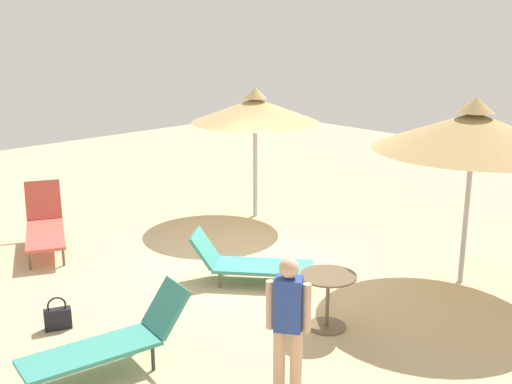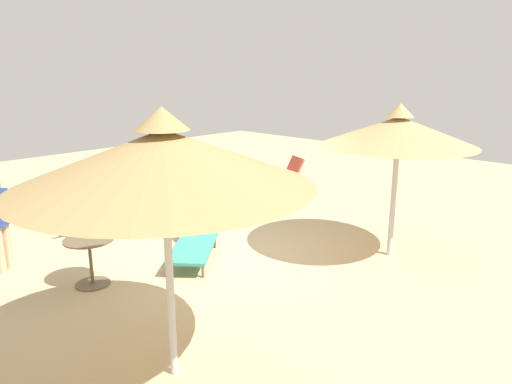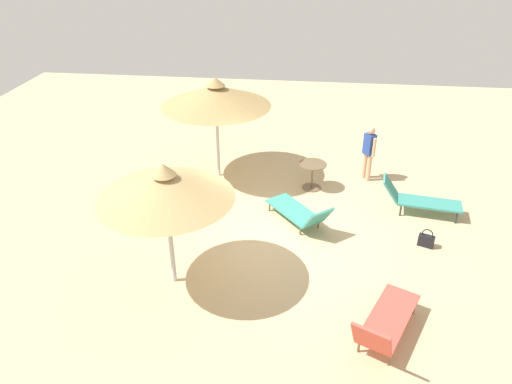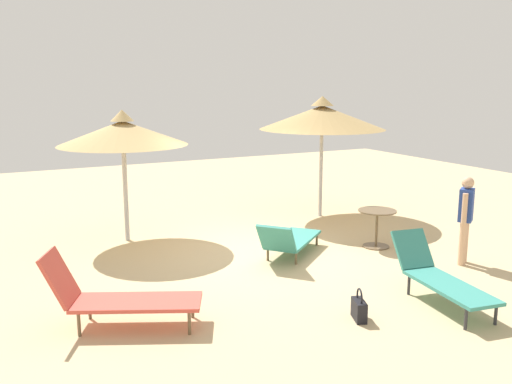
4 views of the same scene
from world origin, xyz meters
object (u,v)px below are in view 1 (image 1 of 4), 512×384
object	(u,v)px
parasol_umbrella_front	(255,110)
lounge_chair_far_right	(112,340)
parasol_umbrella_near_right	(474,131)
lounge_chair_near_left	(247,262)
lounge_chair_center	(45,224)
side_table_round	(328,291)
handbag	(58,318)
person_standing_back	(288,320)

from	to	relation	value
parasol_umbrella_front	lounge_chair_far_right	xyz separation A→B (m)	(3.17, -5.21, -1.76)
parasol_umbrella_near_right	lounge_chair_near_left	bearing A→B (deg)	-133.61
lounge_chair_center	side_table_round	size ratio (longest dim) A/B	2.81
lounge_chair_near_left	side_table_round	size ratio (longest dim) A/B	2.47
parasol_umbrella_near_right	parasol_umbrella_front	xyz separation A→B (m)	(-4.58, 0.05, -0.17)
parasol_umbrella_front	handbag	size ratio (longest dim) A/B	5.89
lounge_chair_center	side_table_round	xyz separation A→B (m)	(5.30, 1.27, 0.07)
parasol_umbrella_near_right	person_standing_back	xyz separation A→B (m)	(0.26, -4.08, -1.45)
person_standing_back	lounge_chair_near_left	bearing A→B (deg)	145.11
lounge_chair_center	person_standing_back	xyz separation A→B (m)	(6.00, -0.20, 0.44)
parasol_umbrella_front	person_standing_back	distance (m)	6.48
side_table_round	lounge_chair_center	bearing A→B (deg)	-166.48
handbag	side_table_round	size ratio (longest dim) A/B	0.61
person_standing_back	side_table_round	world-z (taller)	person_standing_back
parasol_umbrella_near_right	lounge_chair_near_left	xyz separation A→B (m)	(-2.23, -2.34, -2.00)
lounge_chair_center	person_standing_back	world-z (taller)	person_standing_back
parasol_umbrella_near_right	side_table_round	distance (m)	3.20
lounge_chair_center	person_standing_back	bearing A→B (deg)	-1.94
person_standing_back	handbag	size ratio (longest dim) A/B	3.49
lounge_chair_far_right	handbag	world-z (taller)	lounge_chair_far_right
side_table_round	parasol_umbrella_front	bearing A→B (deg)	147.36
parasol_umbrella_front	lounge_chair_near_left	world-z (taller)	parasol_umbrella_front
lounge_chair_near_left	handbag	distance (m)	2.86
lounge_chair_center	side_table_round	world-z (taller)	lounge_chair_center
handbag	side_table_round	bearing A→B (deg)	47.15
lounge_chair_near_left	lounge_chair_center	distance (m)	3.83
parasol_umbrella_front	lounge_chair_near_left	size ratio (longest dim) A/B	1.45
lounge_chair_near_left	lounge_chair_far_right	xyz separation A→B (m)	(0.82, -2.82, 0.07)
parasol_umbrella_near_right	lounge_chair_far_right	size ratio (longest dim) A/B	1.47
parasol_umbrella_near_right	lounge_chair_center	xyz separation A→B (m)	(-5.74, -3.88, -1.89)
side_table_round	person_standing_back	bearing A→B (deg)	-64.60
parasol_umbrella_front	lounge_chair_center	distance (m)	4.44
parasol_umbrella_near_right	person_standing_back	size ratio (longest dim) A/B	1.87
lounge_chair_center	handbag	bearing A→B (deg)	-23.28
parasol_umbrella_front	side_table_round	world-z (taller)	parasol_umbrella_front
parasol_umbrella_front	person_standing_back	world-z (taller)	parasol_umbrella_front
lounge_chair_near_left	lounge_chair_far_right	size ratio (longest dim) A/B	0.92
lounge_chair_center	parasol_umbrella_near_right	bearing A→B (deg)	34.01
lounge_chair_center	handbag	world-z (taller)	lounge_chair_center
handbag	person_standing_back	bearing A→B (deg)	19.17
parasol_umbrella_near_right	handbag	bearing A→B (deg)	-118.57
person_standing_back	lounge_chair_center	bearing A→B (deg)	178.06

